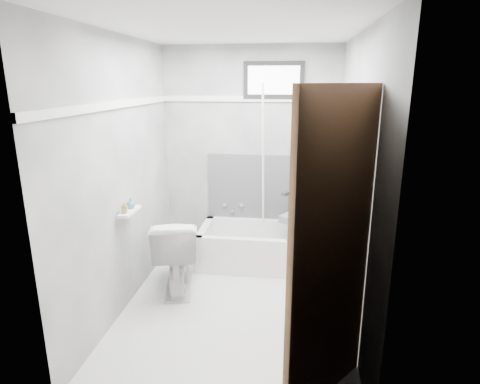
% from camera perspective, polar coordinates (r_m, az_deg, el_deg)
% --- Properties ---
extents(floor, '(2.60, 2.60, 0.00)m').
position_cam_1_polar(floor, '(3.86, -0.69, -15.89)').
color(floor, white).
rests_on(floor, ground).
extents(ceiling, '(2.60, 2.60, 0.00)m').
position_cam_1_polar(ceiling, '(3.32, -0.84, 22.25)').
color(ceiling, silver).
rests_on(ceiling, floor).
extents(wall_back, '(2.00, 0.02, 2.40)m').
position_cam_1_polar(wall_back, '(4.66, 1.50, 5.47)').
color(wall_back, slate).
rests_on(wall_back, floor).
extents(wall_front, '(2.00, 0.02, 2.40)m').
position_cam_1_polar(wall_front, '(2.17, -5.61, -6.44)').
color(wall_front, slate).
rests_on(wall_front, floor).
extents(wall_left, '(0.02, 2.60, 2.40)m').
position_cam_1_polar(wall_left, '(3.67, -16.43, 2.10)').
color(wall_left, slate).
rests_on(wall_left, floor).
extents(wall_right, '(0.02, 2.60, 2.40)m').
position_cam_1_polar(wall_right, '(3.40, 16.16, 1.11)').
color(wall_right, slate).
rests_on(wall_right, floor).
extents(bathtub, '(1.50, 0.70, 0.42)m').
position_cam_1_polar(bathtub, '(4.57, 3.83, -7.75)').
color(bathtub, silver).
rests_on(bathtub, floor).
extents(office_chair, '(0.81, 0.81, 1.02)m').
position_cam_1_polar(office_chair, '(4.47, 9.83, -2.76)').
color(office_chair, slate).
rests_on(office_chair, bathtub).
extents(toilet, '(0.58, 0.84, 0.75)m').
position_cam_1_polar(toilet, '(4.04, -9.02, -8.61)').
color(toilet, white).
rests_on(toilet, floor).
extents(door, '(0.78, 0.78, 2.00)m').
position_cam_1_polar(door, '(2.28, 19.98, -11.74)').
color(door, brown).
rests_on(door, floor).
extents(window, '(0.66, 0.04, 0.40)m').
position_cam_1_polar(window, '(4.55, 4.81, 15.57)').
color(window, black).
rests_on(window, wall_back).
extents(backerboard, '(1.50, 0.02, 0.78)m').
position_cam_1_polar(backerboard, '(4.71, 4.48, 0.57)').
color(backerboard, '#4C4C4F').
rests_on(backerboard, wall_back).
extents(trim_back, '(2.00, 0.02, 0.06)m').
position_cam_1_polar(trim_back, '(4.58, 1.54, 13.11)').
color(trim_back, white).
rests_on(trim_back, wall_back).
extents(trim_left, '(0.02, 2.60, 0.06)m').
position_cam_1_polar(trim_left, '(3.58, -17.00, 11.80)').
color(trim_left, white).
rests_on(trim_left, wall_left).
extents(pole, '(0.02, 0.49, 1.90)m').
position_cam_1_polar(pole, '(4.44, 3.31, 2.97)').
color(pole, white).
rests_on(pole, bathtub).
extents(shelf, '(0.10, 0.32, 0.02)m').
position_cam_1_polar(shelf, '(3.67, -15.42, -2.69)').
color(shelf, white).
rests_on(shelf, wall_left).
extents(soap_bottle_a, '(0.05, 0.05, 0.10)m').
position_cam_1_polar(soap_bottle_a, '(3.58, -16.13, -2.08)').
color(soap_bottle_a, olive).
rests_on(soap_bottle_a, shelf).
extents(soap_bottle_b, '(0.10, 0.10, 0.10)m').
position_cam_1_polar(soap_bottle_b, '(3.71, -15.28, -1.52)').
color(soap_bottle_b, slate).
rests_on(soap_bottle_b, shelf).
extents(faucet, '(0.26, 0.10, 0.16)m').
position_cam_1_polar(faucet, '(4.81, -0.96, -2.19)').
color(faucet, silver).
rests_on(faucet, wall_back).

